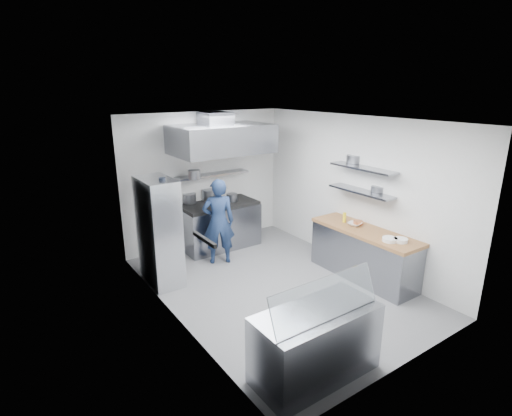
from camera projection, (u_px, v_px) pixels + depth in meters
floor at (276, 286)px, 6.85m from camera, size 5.00×5.00×0.00m
ceiling at (278, 120)px, 6.02m from camera, size 5.00×5.00×0.00m
wall_back at (205, 179)px, 8.40m from camera, size 3.60×2.80×0.02m
wall_front at (413, 262)px, 4.47m from camera, size 3.60×2.80×0.02m
wall_left at (173, 230)px, 5.46m from camera, size 2.80×5.00×0.02m
wall_right at (354, 192)px, 7.41m from camera, size 2.80×5.00×0.02m
gas_range at (220, 226)px, 8.42m from camera, size 1.60×0.80×0.90m
cooktop at (219, 204)px, 8.28m from camera, size 1.57×0.78×0.06m
stock_pot_left at (190, 198)px, 8.25m from camera, size 0.26×0.26×0.20m
stock_pot_mid at (210, 195)px, 8.46m from camera, size 0.33×0.33×0.24m
stock_pot_right at (232, 197)px, 8.39m from camera, size 0.23×0.23×0.16m
over_range_shelf at (213, 175)px, 8.30m from camera, size 1.60×0.30×0.04m
shelf_pot_a at (194, 175)px, 7.78m from camera, size 0.24×0.24×0.18m
extractor_hood at (222, 139)px, 7.74m from camera, size 1.90×1.15×0.55m
hood_duct at (215, 118)px, 7.81m from camera, size 0.55×0.55×0.24m
red_firebox at (148, 187)px, 7.67m from camera, size 0.22×0.10×0.26m
chef at (219, 222)px, 7.55m from camera, size 0.71×0.60×1.66m
wire_rack at (159, 232)px, 6.75m from camera, size 0.50×0.90×1.85m
rack_bin_a at (164, 243)px, 6.62m from camera, size 0.17×0.22×0.20m
rack_bin_b at (153, 207)px, 6.81m from camera, size 0.13×0.17×0.15m
rack_jar at (162, 183)px, 6.38m from camera, size 0.11×0.11×0.18m
knife_strip at (204, 239)px, 4.72m from camera, size 0.04×0.55×0.05m
prep_counter_base at (363, 255)px, 7.05m from camera, size 0.62×2.00×0.84m
prep_counter_top at (365, 231)px, 6.92m from camera, size 0.65×2.04×0.06m
plate_stack_a at (390, 239)px, 6.39m from camera, size 0.24×0.24×0.06m
plate_stack_b at (401, 240)px, 6.37m from camera, size 0.22×0.22×0.06m
copper_pan at (358, 222)px, 7.19m from camera, size 0.17×0.17×0.06m
squeeze_bottle at (344, 217)px, 7.27m from camera, size 0.06×0.06×0.18m
mixing_bowl at (355, 224)px, 7.11m from camera, size 0.28×0.28×0.06m
wall_shelf_lower at (361, 191)px, 7.06m from camera, size 0.30×1.30×0.04m
wall_shelf_upper at (363, 168)px, 6.93m from camera, size 0.30×1.30×0.04m
shelf_pot_c at (378, 189)px, 6.95m from camera, size 0.24×0.24×0.10m
shelf_pot_d at (354, 159)px, 7.29m from camera, size 0.28×0.28×0.14m
display_case at (316, 343)px, 4.63m from camera, size 1.50×0.70×0.85m
display_glass at (326, 298)px, 4.35m from camera, size 1.47×0.19×0.42m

